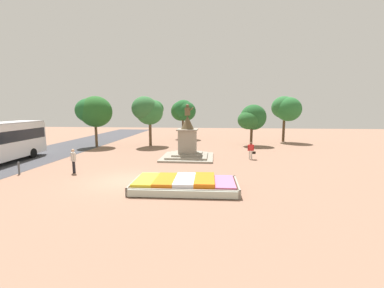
# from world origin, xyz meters

# --- Properties ---
(ground_plane) EXTENTS (88.46, 88.46, 0.00)m
(ground_plane) POSITION_xyz_m (0.00, 0.00, 0.00)
(ground_plane) COLOR #8C6651
(flower_planter) EXTENTS (6.00, 3.18, 0.69)m
(flower_planter) POSITION_xyz_m (3.95, -1.42, 0.30)
(flower_planter) COLOR #38281C
(flower_planter) RESTS_ON ground_plane
(statue_monument) EXTENTS (4.68, 4.68, 4.93)m
(statue_monument) POSITION_xyz_m (3.14, 7.83, 1.18)
(statue_monument) COLOR gray
(statue_monument) RESTS_ON ground_plane
(pedestrian_with_handbag) EXTENTS (0.73, 0.26, 1.57)m
(pedestrian_with_handbag) POSITION_xyz_m (8.87, 7.79, 0.87)
(pedestrian_with_handbag) COLOR beige
(pedestrian_with_handbag) RESTS_ON ground_plane
(pedestrian_near_planter) EXTENTS (0.47, 0.41, 1.72)m
(pedestrian_near_planter) POSITION_xyz_m (-4.29, 1.60, 1.00)
(pedestrian_near_planter) COLOR black
(pedestrian_near_planter) RESTS_ON ground_plane
(kerb_bollard_mid_b) EXTENTS (0.13, 0.13, 0.91)m
(kerb_bollard_mid_b) POSITION_xyz_m (-7.87, 0.88, 0.48)
(kerb_bollard_mid_b) COLOR #4C5156
(kerb_bollard_mid_b) RESTS_ON ground_plane
(park_tree_far_left) EXTENTS (3.47, 3.11, 5.00)m
(park_tree_far_left) POSITION_xyz_m (10.04, 16.49, 3.32)
(park_tree_far_left) COLOR #4C3823
(park_tree_far_left) RESTS_ON ground_plane
(park_tree_behind_statue) EXTENTS (3.56, 3.91, 5.94)m
(park_tree_behind_statue) POSITION_xyz_m (-2.35, 15.04, 4.32)
(park_tree_behind_statue) COLOR brown
(park_tree_behind_statue) RESTS_ON ground_plane
(park_tree_far_right) EXTENTS (4.12, 3.73, 5.96)m
(park_tree_far_right) POSITION_xyz_m (-8.57, 13.78, 4.19)
(park_tree_far_right) COLOR brown
(park_tree_far_right) RESTS_ON ground_plane
(park_tree_street_side) EXTENTS (3.82, 3.49, 6.15)m
(park_tree_street_side) POSITION_xyz_m (15.08, 20.19, 4.52)
(park_tree_street_side) COLOR #4C3823
(park_tree_street_side) RESTS_ON ground_plane
(park_tree_mid_canopy) EXTENTS (3.74, 3.33, 5.77)m
(park_tree_mid_canopy) POSITION_xyz_m (0.93, 22.75, 4.21)
(park_tree_mid_canopy) COLOR #4C3823
(park_tree_mid_canopy) RESTS_ON ground_plane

